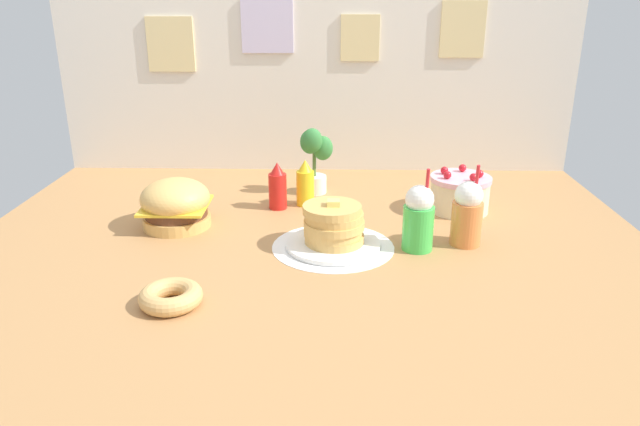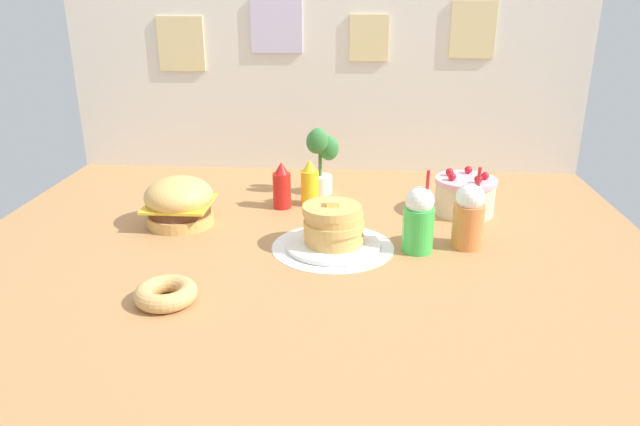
# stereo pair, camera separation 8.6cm
# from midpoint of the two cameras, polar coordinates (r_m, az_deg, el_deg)

# --- Properties ---
(ground_plane) EXTENTS (2.49, 2.00, 0.02)m
(ground_plane) POSITION_cam_midpoint_polar(r_m,az_deg,el_deg) (2.11, -2.25, -3.60)
(ground_plane) COLOR #B27F4C
(back_wall) EXTENTS (2.49, 0.04, 0.94)m
(back_wall) POSITION_cam_midpoint_polar(r_m,az_deg,el_deg) (2.94, -1.21, 13.17)
(back_wall) COLOR silver
(back_wall) RESTS_ON ground_plane
(doily_mat) EXTENTS (0.43, 0.43, 0.00)m
(doily_mat) POSITION_cam_midpoint_polar(r_m,az_deg,el_deg) (2.11, 0.09, -3.24)
(doily_mat) COLOR white
(doily_mat) RESTS_ON ground_plane
(burger) EXTENTS (0.26, 0.26, 0.19)m
(burger) POSITION_cam_midpoint_polar(r_m,az_deg,el_deg) (2.34, -14.68, 0.81)
(burger) COLOR #DBA859
(burger) RESTS_ON ground_plane
(pancake_stack) EXTENTS (0.33, 0.33, 0.17)m
(pancake_stack) POSITION_cam_midpoint_polar(r_m,az_deg,el_deg) (2.08, 0.12, -1.49)
(pancake_stack) COLOR white
(pancake_stack) RESTS_ON doily_mat
(layer_cake) EXTENTS (0.25, 0.25, 0.18)m
(layer_cake) POSITION_cam_midpoint_polar(r_m,az_deg,el_deg) (2.48, 12.28, 1.86)
(layer_cake) COLOR beige
(layer_cake) RESTS_ON ground_plane
(ketchup_bottle) EXTENTS (0.07, 0.07, 0.20)m
(ketchup_bottle) POSITION_cam_midpoint_polar(r_m,az_deg,el_deg) (2.46, -5.08, 2.47)
(ketchup_bottle) COLOR red
(ketchup_bottle) RESTS_ON ground_plane
(mustard_bottle) EXTENTS (0.07, 0.07, 0.20)m
(mustard_bottle) POSITION_cam_midpoint_polar(r_m,az_deg,el_deg) (2.49, -2.41, 2.77)
(mustard_bottle) COLOR yellow
(mustard_bottle) RESTS_ON ground_plane
(cream_soda_cup) EXTENTS (0.11, 0.11, 0.30)m
(cream_soda_cup) POSITION_cam_midpoint_polar(r_m,az_deg,el_deg) (2.07, 8.26, -0.53)
(cream_soda_cup) COLOR green
(cream_soda_cup) RESTS_ON ground_plane
(orange_float_cup) EXTENTS (0.11, 0.11, 0.30)m
(orange_float_cup) POSITION_cam_midpoint_polar(r_m,az_deg,el_deg) (2.14, 12.81, -0.08)
(orange_float_cup) COLOR orange
(orange_float_cup) RESTS_ON ground_plane
(donut_pink_glaze) EXTENTS (0.18, 0.18, 0.06)m
(donut_pink_glaze) POSITION_cam_midpoint_polar(r_m,az_deg,el_deg) (1.79, -15.46, -7.69)
(donut_pink_glaze) COLOR tan
(donut_pink_glaze) RESTS_ON ground_plane
(potted_plant) EXTENTS (0.15, 0.12, 0.30)m
(potted_plant) POSITION_cam_midpoint_polar(r_m,az_deg,el_deg) (2.63, -1.42, 5.27)
(potted_plant) COLOR white
(potted_plant) RESTS_ON ground_plane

